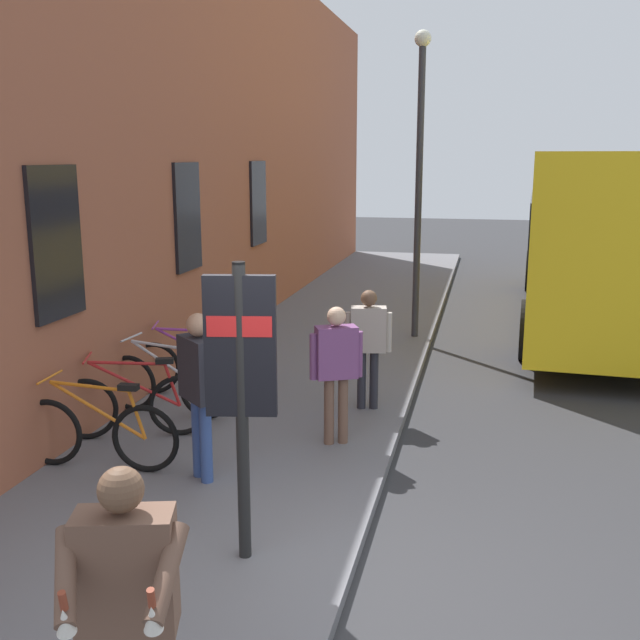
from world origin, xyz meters
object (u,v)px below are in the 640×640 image
(bicycle_end_of_row, at_px, (134,405))
(tourist_with_hotdogs, at_px, (126,593))
(bicycle_leaning_wall, at_px, (193,365))
(pedestrian_by_facade, at_px, (200,380))
(transit_info_sign, at_px, (241,366))
(bicycle_mid_rack, at_px, (168,384))
(pedestrian_near_bus, at_px, (368,337))
(bicycle_nearest_sign, at_px, (98,433))
(pedestrian_crossing_street, at_px, (336,361))
(street_lamp, at_px, (419,161))
(city_bus, at_px, (597,227))

(bicycle_end_of_row, relative_size, tourist_with_hotdogs, 0.99)
(bicycle_leaning_wall, height_order, pedestrian_by_facade, pedestrian_by_facade)
(transit_info_sign, height_order, tourist_with_hotdogs, transit_info_sign)
(bicycle_mid_rack, bearing_deg, pedestrian_near_bus, -71.81)
(bicycle_nearest_sign, height_order, pedestrian_by_facade, pedestrian_by_facade)
(bicycle_nearest_sign, relative_size, bicycle_mid_rack, 1.00)
(bicycle_leaning_wall, relative_size, tourist_with_hotdogs, 1.01)
(bicycle_leaning_wall, relative_size, pedestrian_crossing_street, 1.10)
(transit_info_sign, bearing_deg, pedestrian_crossing_street, -5.09)
(bicycle_end_of_row, height_order, tourist_with_hotdogs, tourist_with_hotdogs)
(transit_info_sign, bearing_deg, bicycle_leaning_wall, 27.54)
(pedestrian_crossing_street, bearing_deg, street_lamp, -3.79)
(city_bus, distance_m, tourist_with_hotdogs, 13.18)
(bicycle_end_of_row, relative_size, street_lamp, 0.32)
(pedestrian_by_facade, bearing_deg, bicycle_leaning_wall, 24.03)
(bicycle_end_of_row, distance_m, transit_info_sign, 3.25)
(bicycle_leaning_wall, bearing_deg, pedestrian_crossing_street, -120.90)
(transit_info_sign, xyz_separation_m, city_bus, (10.42, -3.88, 0.20))
(bicycle_mid_rack, distance_m, pedestrian_by_facade, 2.14)
(bicycle_mid_rack, xyz_separation_m, transit_info_sign, (-3.02, -2.01, 1.21))
(bicycle_end_of_row, height_order, street_lamp, street_lamp)
(bicycle_nearest_sign, xyz_separation_m, tourist_with_hotdogs, (-3.51, -2.16, 0.66))
(transit_info_sign, height_order, street_lamp, street_lamp)
(pedestrian_near_bus, bearing_deg, city_bus, -27.85)
(transit_info_sign, height_order, city_bus, city_bus)
(bicycle_mid_rack, distance_m, tourist_with_hotdogs, 5.68)
(bicycle_leaning_wall, bearing_deg, pedestrian_by_facade, -155.97)
(bicycle_mid_rack, bearing_deg, bicycle_nearest_sign, 179.50)
(bicycle_end_of_row, bearing_deg, city_bus, -35.89)
(transit_info_sign, xyz_separation_m, pedestrian_by_facade, (1.32, 0.88, -0.56))
(pedestrian_by_facade, bearing_deg, bicycle_nearest_sign, 90.19)
(bicycle_end_of_row, bearing_deg, transit_info_sign, -136.95)
(pedestrian_by_facade, xyz_separation_m, street_lamp, (6.55, -1.46, 2.05))
(bicycle_leaning_wall, xyz_separation_m, pedestrian_by_facade, (-2.58, -1.15, 0.65))
(bicycle_nearest_sign, height_order, bicycle_leaning_wall, same)
(bicycle_end_of_row, xyz_separation_m, bicycle_leaning_wall, (1.68, -0.03, 0.00))
(bicycle_leaning_wall, bearing_deg, street_lamp, -33.26)
(bicycle_leaning_wall, distance_m, pedestrian_by_facade, 2.89)
(bicycle_nearest_sign, bearing_deg, street_lamp, -21.62)
(transit_info_sign, relative_size, city_bus, 0.23)
(pedestrian_crossing_street, bearing_deg, transit_info_sign, 174.91)
(pedestrian_crossing_street, height_order, tourist_with_hotdogs, tourist_with_hotdogs)
(bicycle_end_of_row, height_order, bicycle_leaning_wall, same)
(pedestrian_by_facade, bearing_deg, bicycle_end_of_row, 52.94)
(bicycle_mid_rack, bearing_deg, tourist_with_hotdogs, -157.66)
(pedestrian_near_bus, bearing_deg, bicycle_leaning_wall, 87.80)
(pedestrian_near_bus, relative_size, tourist_with_hotdogs, 0.90)
(pedestrian_near_bus, xyz_separation_m, tourist_with_hotdogs, (-6.00, 0.24, 0.11))
(pedestrian_crossing_street, distance_m, street_lamp, 5.75)
(bicycle_end_of_row, xyz_separation_m, city_bus, (8.21, -5.94, 1.41))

